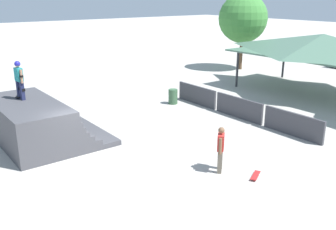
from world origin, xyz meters
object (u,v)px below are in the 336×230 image
Objects in this scene: bystander_walking at (221,147)px; trash_bin at (173,97)px; skateboard_on_deck at (19,96)px; tree_far_back at (243,18)px; skater_on_deck at (19,77)px; skateboard_on_ground at (255,176)px.

trash_bin is (-7.86, 4.02, -0.49)m from bystander_walking.
bystander_walking is at bearing 53.73° from skateboard_on_deck.
tree_far_back reaches higher than trash_bin.
trash_bin is (4.94, -11.10, -3.76)m from tree_far_back.
skateboard_on_ground is at bearing 24.22° from skater_on_deck.
skateboard_on_ground is 0.93× the size of trash_bin.
skater_on_deck is 2.09× the size of skateboard_on_deck.
skateboard_on_deck is at bearing 78.14° from bystander_walking.
bystander_walking is 8.84m from trash_bin.
skater_on_deck reaches higher than skateboard_on_ground.
trash_bin is (-8.97, 3.40, 0.37)m from skateboard_on_ground.
bystander_walking is 20.08m from tree_far_back.
skateboard_on_ground is (8.95, 5.10, -1.77)m from skateboard_on_deck.
skateboard_on_ground is at bearing -102.43° from bystander_walking.
skateboard_on_deck is at bearing -75.80° from tree_far_back.
tree_far_back is at bearing -1.35° from bystander_walking.
skateboard_on_deck reaches higher than bystander_walking.
skateboard_on_ground is at bearing -20.76° from trash_bin.
bystander_walking is (7.43, 4.48, -1.80)m from skater_on_deck.
bystander_walking reaches higher than skateboard_on_ground.
tree_far_back is at bearing -164.09° from skateboard_on_ground.
trash_bin reaches higher than skateboard_on_ground.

